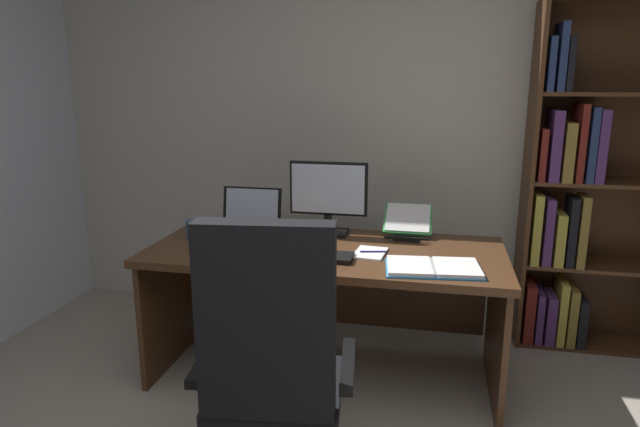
{
  "coord_description": "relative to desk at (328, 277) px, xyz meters",
  "views": [
    {
      "loc": [
        0.29,
        -1.21,
        1.57
      ],
      "look_at": [
        -0.27,
        1.42,
        0.92
      ],
      "focal_mm": 30.79,
      "sensor_mm": 36.0,
      "label": 1
    }
  ],
  "objects": [
    {
      "name": "coffee_mug",
      "position": [
        -0.76,
        -0.03,
        0.23
      ],
      "size": [
        0.09,
        0.09,
        0.1
      ],
      "primitive_type": "cylinder",
      "color": "#334C7A",
      "rests_on": "desk"
    },
    {
      "name": "monitor",
      "position": [
        -0.04,
        0.2,
        0.39
      ],
      "size": [
        0.44,
        0.16,
        0.41
      ],
      "color": "black",
      "rests_on": "desk"
    },
    {
      "name": "reading_stand_with_book",
      "position": [
        0.4,
        0.26,
        0.26
      ],
      "size": [
        0.27,
        0.27,
        0.16
      ],
      "color": "black",
      "rests_on": "desk"
    },
    {
      "name": "desk",
      "position": [
        0.0,
        0.0,
        0.0
      ],
      "size": [
        1.83,
        0.81,
        0.72
      ],
      "color": "#4C2D19",
      "rests_on": "ground"
    },
    {
      "name": "computer_mouse",
      "position": [
        -0.34,
        -0.26,
        0.21
      ],
      "size": [
        0.06,
        0.1,
        0.04
      ],
      "primitive_type": "ellipsoid",
      "color": "black",
      "rests_on": "desk"
    },
    {
      "name": "bookshelf",
      "position": [
        1.39,
        0.61,
        0.38
      ],
      "size": [
        0.87,
        0.33,
        2.01
      ],
      "color": "#4C2D19",
      "rests_on": "ground"
    },
    {
      "name": "laptop",
      "position": [
        -0.52,
        0.2,
        0.24
      ],
      "size": [
        0.36,
        0.27,
        0.23
      ],
      "color": "black",
      "rests_on": "desk"
    },
    {
      "name": "notepad",
      "position": [
        0.24,
        -0.13,
        0.19
      ],
      "size": [
        0.17,
        0.22,
        0.01
      ],
      "primitive_type": "cube",
      "rotation": [
        0.0,
        0.0,
        -0.1
      ],
      "color": "white",
      "rests_on": "desk"
    },
    {
      "name": "open_binder",
      "position": [
        0.55,
        -0.31,
        0.2
      ],
      "size": [
        0.46,
        0.32,
        0.02
      ],
      "rotation": [
        0.0,
        0.0,
        0.11
      ],
      "color": "#2D84C6",
      "rests_on": "desk"
    },
    {
      "name": "pen",
      "position": [
        0.26,
        -0.13,
        0.2
      ],
      "size": [
        0.14,
        0.04,
        0.01
      ],
      "primitive_type": "cylinder",
      "rotation": [
        0.0,
        1.57,
        0.22
      ],
      "color": "navy",
      "rests_on": "notepad"
    },
    {
      "name": "wall_back",
      "position": [
        0.25,
        0.85,
        0.84
      ],
      "size": [
        5.14,
        0.12,
        2.75
      ],
      "primitive_type": "cube",
      "color": "beige",
      "rests_on": "ground"
    },
    {
      "name": "office_chair",
      "position": [
        -0.01,
        -1.0,
        -0.06
      ],
      "size": [
        0.65,
        0.6,
        1.12
      ],
      "rotation": [
        0.0,
        0.0,
        0.12
      ],
      "color": "black",
      "rests_on": "ground"
    },
    {
      "name": "keyboard",
      "position": [
        -0.04,
        -0.26,
        0.2
      ],
      "size": [
        0.42,
        0.15,
        0.02
      ],
      "primitive_type": "cube",
      "color": "black",
      "rests_on": "desk"
    }
  ]
}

